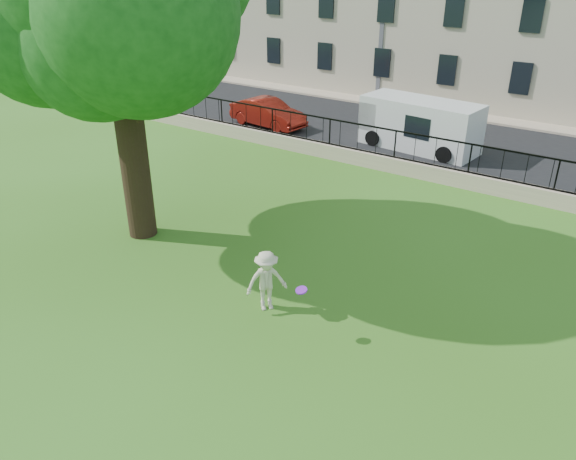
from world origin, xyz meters
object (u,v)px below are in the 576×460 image
Objects in this scene: man at (267,281)px; red_sedan at (268,113)px; frisbee at (301,290)px; white_van at (420,125)px.

red_sedan is at bearing 73.42° from man.
frisbee is 14.82m from white_van.
white_van is at bearing -75.88° from red_sedan.
man is 0.38× the size of red_sedan.
frisbee is at bearing -70.45° from man.
frisbee is 0.05× the size of white_van.
man is at bearing -76.07° from white_van.
red_sedan reaches higher than frisbee.
man is 5.89× the size of frisbee.
frisbee is at bearing -71.38° from white_van.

